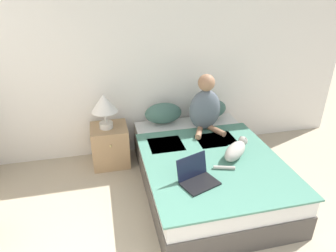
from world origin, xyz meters
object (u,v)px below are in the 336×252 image
(bed, at_px, (206,170))
(person_sitting, at_px, (205,107))
(pillow_far, at_px, (209,109))
(cat_tabby, at_px, (236,150))
(laptop_open, at_px, (197,177))
(nightstand, at_px, (110,145))
(pillow_near, at_px, (163,113))
(table_lamp, at_px, (104,105))

(bed, height_order, person_sitting, person_sitting)
(pillow_far, xyz_separation_m, person_sitting, (-0.16, -0.30, 0.17))
(pillow_far, height_order, cat_tabby, pillow_far)
(person_sitting, xyz_separation_m, laptop_open, (-0.44, -1.05, -0.25))
(bed, xyz_separation_m, nightstand, (-1.04, 0.78, 0.03))
(laptop_open, xyz_separation_m, nightstand, (-0.76, 1.27, -0.26))
(person_sitting, bearing_deg, nightstand, 169.45)
(nightstand, bearing_deg, laptop_open, -59.21)
(pillow_near, distance_m, table_lamp, 0.79)
(bed, bearing_deg, person_sitting, 74.63)
(pillow_near, relative_size, laptop_open, 1.19)
(bed, xyz_separation_m, pillow_near, (-0.32, 0.85, 0.38))
(pillow_near, height_order, table_lamp, table_lamp)
(laptop_open, xyz_separation_m, table_lamp, (-0.78, 1.25, 0.31))
(cat_tabby, bearing_deg, table_lamp, 102.49)
(pillow_near, bearing_deg, pillow_far, 0.00)
(bed, distance_m, nightstand, 1.30)
(pillow_far, bearing_deg, laptop_open, -114.18)
(cat_tabby, distance_m, nightstand, 1.63)
(pillow_far, xyz_separation_m, cat_tabby, (-0.06, -1.01, -0.06))
(bed, height_order, laptop_open, laptop_open)
(nightstand, height_order, table_lamp, table_lamp)
(bed, bearing_deg, pillow_far, 69.56)
(pillow_near, bearing_deg, table_lamp, -173.40)
(pillow_near, xyz_separation_m, table_lamp, (-0.75, -0.09, 0.22))
(laptop_open, bearing_deg, pillow_near, 71.04)
(pillow_far, distance_m, person_sitting, 0.38)
(bed, relative_size, table_lamp, 4.51)
(bed, xyz_separation_m, cat_tabby, (0.26, -0.16, 0.32))
(person_sitting, distance_m, cat_tabby, 0.76)
(bed, distance_m, person_sitting, 0.79)
(pillow_near, relative_size, person_sitting, 0.68)
(pillow_far, bearing_deg, table_lamp, -176.41)
(pillow_far, bearing_deg, pillow_near, 180.00)
(laptop_open, bearing_deg, table_lamp, 101.62)
(person_sitting, relative_size, cat_tabby, 1.40)
(person_sitting, xyz_separation_m, cat_tabby, (0.10, -0.72, -0.22))
(person_sitting, height_order, nightstand, person_sitting)
(pillow_near, distance_m, person_sitting, 0.58)
(bed, xyz_separation_m, table_lamp, (-1.07, 0.76, 0.60))
(pillow_far, distance_m, table_lamp, 1.40)
(pillow_far, relative_size, nightstand, 0.93)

